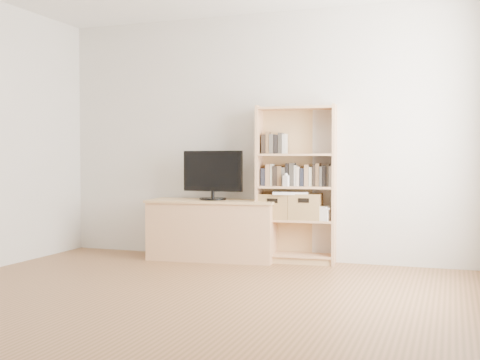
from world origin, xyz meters
The scene contains 12 objects.
floor centered at (0.00, 0.00, 0.00)m, with size 4.50×5.00×0.01m, color brown.
back_wall centered at (0.00, 2.50, 1.30)m, with size 4.50×0.02×2.60m, color beige.
tv_stand centered at (-0.45, 2.25, 0.30)m, with size 1.32×0.49×0.60m, color tan.
bookshelf centered at (0.43, 2.36, 0.80)m, with size 0.80×0.29×1.60m, color tan.
television centered at (-0.45, 2.25, 0.89)m, with size 0.66×0.05×0.52m, color black.
books_row_mid centered at (0.42, 2.38, 0.90)m, with size 0.89×0.17×0.24m, color black.
books_row_upper centered at (0.25, 2.36, 1.21)m, with size 0.35×0.13×0.18m, color black.
baby_monitor centered at (0.34, 2.26, 0.84)m, with size 0.06×0.04×0.11m, color white.
basket_left centered at (0.21, 2.33, 0.57)m, with size 0.31×0.25×0.25m, color olive.
basket_right centered at (0.52, 2.36, 0.58)m, with size 0.32×0.26×0.26m, color olive.
laptop centered at (0.37, 2.33, 0.71)m, with size 0.36×0.25×0.03m, color white.
magazine_stack centered at (0.70, 2.38, 0.50)m, with size 0.18×0.25×0.12m, color silver.
Camera 1 is at (1.93, -3.60, 1.07)m, focal length 45.00 mm.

